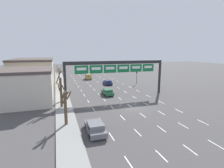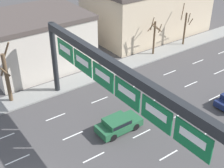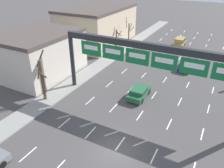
{
  "view_description": "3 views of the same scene",
  "coord_description": "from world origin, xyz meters",
  "px_view_note": "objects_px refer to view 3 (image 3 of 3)",
  "views": [
    {
      "loc": [
        -12.23,
        -26.67,
        9.67
      ],
      "look_at": [
        -1.9,
        5.44,
        3.26
      ],
      "focal_mm": 28.0,
      "sensor_mm": 36.0,
      "label": 1
    },
    {
      "loc": [
        15.71,
        -3.55,
        17.57
      ],
      "look_at": [
        -3.46,
        10.3,
        3.64
      ],
      "focal_mm": 50.0,
      "sensor_mm": 36.0,
      "label": 2
    },
    {
      "loc": [
        6.54,
        -12.99,
        14.47
      ],
      "look_at": [
        -3.88,
        6.68,
        2.7
      ],
      "focal_mm": 35.0,
      "sensor_mm": 36.0,
      "label": 3
    }
  ],
  "objects_px": {
    "car_green": "(139,92)",
    "tree_bare_closest": "(42,78)",
    "sign_gantry": "(151,58)",
    "tree_bare_third": "(116,39)",
    "suv_gold": "(180,42)",
    "car_navy": "(186,65)",
    "tree_bare_second": "(129,33)"
  },
  "relations": [
    {
      "from": "car_green",
      "to": "tree_bare_closest",
      "type": "bearing_deg",
      "value": -149.31
    },
    {
      "from": "sign_gantry",
      "to": "tree_bare_second",
      "type": "relative_size",
      "value": 3.89
    },
    {
      "from": "tree_bare_third",
      "to": "sign_gantry",
      "type": "bearing_deg",
      "value": -51.63
    },
    {
      "from": "suv_gold",
      "to": "tree_bare_second",
      "type": "height_order",
      "value": "tree_bare_second"
    },
    {
      "from": "car_navy",
      "to": "tree_bare_closest",
      "type": "relative_size",
      "value": 0.7
    },
    {
      "from": "sign_gantry",
      "to": "tree_bare_third",
      "type": "height_order",
      "value": "sign_gantry"
    },
    {
      "from": "sign_gantry",
      "to": "car_navy",
      "type": "height_order",
      "value": "sign_gantry"
    },
    {
      "from": "suv_gold",
      "to": "car_navy",
      "type": "relative_size",
      "value": 0.92
    },
    {
      "from": "car_green",
      "to": "car_navy",
      "type": "relative_size",
      "value": 0.94
    },
    {
      "from": "sign_gantry",
      "to": "suv_gold",
      "type": "xyz_separation_m",
      "value": [
        -1.73,
        24.58,
        -5.11
      ]
    },
    {
      "from": "car_navy",
      "to": "tree_bare_closest",
      "type": "bearing_deg",
      "value": -127.33
    },
    {
      "from": "car_green",
      "to": "tree_bare_closest",
      "type": "xyz_separation_m",
      "value": [
        -10.08,
        -5.98,
        2.26
      ]
    },
    {
      "from": "car_green",
      "to": "suv_gold",
      "type": "xyz_separation_m",
      "value": [
        -0.15,
        23.26,
        0.26
      ]
    },
    {
      "from": "sign_gantry",
      "to": "car_green",
      "type": "height_order",
      "value": "sign_gantry"
    },
    {
      "from": "sign_gantry",
      "to": "tree_bare_second",
      "type": "height_order",
      "value": "sign_gantry"
    },
    {
      "from": "tree_bare_second",
      "to": "suv_gold",
      "type": "bearing_deg",
      "value": 24.76
    },
    {
      "from": "suv_gold",
      "to": "tree_bare_closest",
      "type": "relative_size",
      "value": 0.65
    },
    {
      "from": "car_green",
      "to": "sign_gantry",
      "type": "bearing_deg",
      "value": -39.78
    },
    {
      "from": "sign_gantry",
      "to": "tree_bare_second",
      "type": "bearing_deg",
      "value": 119.58
    },
    {
      "from": "sign_gantry",
      "to": "tree_bare_second",
      "type": "xyz_separation_m",
      "value": [
        -11.42,
        20.11,
        -3.33
      ]
    },
    {
      "from": "tree_bare_second",
      "to": "car_green",
      "type": "bearing_deg",
      "value": -62.37
    },
    {
      "from": "car_navy",
      "to": "car_green",
      "type": "bearing_deg",
      "value": -106.42
    },
    {
      "from": "car_green",
      "to": "tree_bare_third",
      "type": "bearing_deg",
      "value": 126.91
    },
    {
      "from": "tree_bare_closest",
      "to": "tree_bare_second",
      "type": "bearing_deg",
      "value": 89.44
    },
    {
      "from": "tree_bare_third",
      "to": "tree_bare_second",
      "type": "bearing_deg",
      "value": 89.45
    },
    {
      "from": "car_green",
      "to": "suv_gold",
      "type": "bearing_deg",
      "value": 90.38
    },
    {
      "from": "tree_bare_third",
      "to": "car_navy",
      "type": "bearing_deg",
      "value": -5.91
    },
    {
      "from": "tree_bare_closest",
      "to": "sign_gantry",
      "type": "bearing_deg",
      "value": 21.82
    },
    {
      "from": "sign_gantry",
      "to": "suv_gold",
      "type": "distance_m",
      "value": 25.16
    },
    {
      "from": "tree_bare_second",
      "to": "tree_bare_third",
      "type": "xyz_separation_m",
      "value": [
        -0.05,
        -5.62,
        0.03
      ]
    },
    {
      "from": "tree_bare_second",
      "to": "tree_bare_third",
      "type": "relative_size",
      "value": 1.17
    },
    {
      "from": "sign_gantry",
      "to": "suv_gold",
      "type": "bearing_deg",
      "value": 94.03
    }
  ]
}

